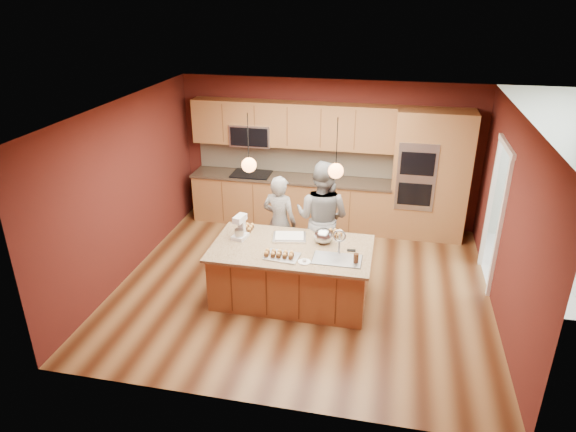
% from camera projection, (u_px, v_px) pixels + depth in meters
% --- Properties ---
extents(floor, '(5.50, 5.50, 0.00)m').
position_uv_depth(floor, '(303.00, 286.00, 7.83)').
color(floor, '#442110').
rests_on(floor, ground).
extents(ceiling, '(5.50, 5.50, 0.00)m').
position_uv_depth(ceiling, '(305.00, 109.00, 6.73)').
color(ceiling, white).
rests_on(ceiling, ground).
extents(wall_back, '(5.50, 0.00, 5.50)m').
position_uv_depth(wall_back, '(328.00, 153.00, 9.51)').
color(wall_back, '#4D1914').
rests_on(wall_back, ground).
extents(wall_front, '(5.50, 0.00, 5.50)m').
position_uv_depth(wall_front, '(258.00, 300.00, 5.05)').
color(wall_front, '#4D1914').
rests_on(wall_front, ground).
extents(wall_left, '(0.00, 5.00, 5.00)m').
position_uv_depth(wall_left, '(126.00, 190.00, 7.80)').
color(wall_left, '#4D1914').
rests_on(wall_left, ground).
extents(wall_right, '(0.00, 5.00, 5.00)m').
position_uv_depth(wall_right, '(509.00, 221.00, 6.76)').
color(wall_right, '#4D1914').
rests_on(wall_right, ground).
extents(cabinet_run, '(3.74, 0.64, 2.30)m').
position_uv_depth(cabinet_run, '(289.00, 174.00, 9.56)').
color(cabinet_run, olive).
rests_on(cabinet_run, floor).
extents(oven_column, '(1.30, 0.62, 2.30)m').
position_uv_depth(oven_column, '(430.00, 176.00, 8.97)').
color(oven_column, olive).
rests_on(oven_column, floor).
extents(doorway_trim, '(0.08, 1.11, 2.20)m').
position_uv_depth(doorway_trim, '(494.00, 217.00, 7.60)').
color(doorway_trim, white).
rests_on(doorway_trim, wall_right).
extents(pendant_left, '(0.20, 0.20, 0.80)m').
position_uv_depth(pendant_left, '(249.00, 165.00, 6.83)').
color(pendant_left, black).
rests_on(pendant_left, ceiling).
extents(pendant_right, '(0.20, 0.20, 0.80)m').
position_uv_depth(pendant_right, '(336.00, 171.00, 6.61)').
color(pendant_right, black).
rests_on(pendant_right, ceiling).
extents(island, '(2.25, 1.26, 1.21)m').
position_uv_depth(island, '(292.00, 272.00, 7.36)').
color(island, olive).
rests_on(island, floor).
extents(person_left, '(0.63, 0.49, 1.55)m').
position_uv_depth(person_left, '(280.00, 222.00, 8.08)').
color(person_left, black).
rests_on(person_left, floor).
extents(person_right, '(1.04, 0.91, 1.83)m').
position_uv_depth(person_right, '(322.00, 218.00, 7.89)').
color(person_right, slate).
rests_on(person_right, floor).
extents(stand_mixer, '(0.23, 0.28, 0.35)m').
position_uv_depth(stand_mixer, '(240.00, 228.00, 7.41)').
color(stand_mixer, white).
rests_on(stand_mixer, island).
extents(sheet_cake, '(0.53, 0.43, 0.05)m').
position_uv_depth(sheet_cake, '(289.00, 237.00, 7.45)').
color(sheet_cake, white).
rests_on(sheet_cake, island).
extents(cooling_rack, '(0.49, 0.37, 0.02)m').
position_uv_depth(cooling_rack, '(282.00, 256.00, 6.93)').
color(cooling_rack, '#B5B9BC').
rests_on(cooling_rack, island).
extents(mixing_bowl, '(0.27, 0.27, 0.23)m').
position_uv_depth(mixing_bowl, '(323.00, 236.00, 7.28)').
color(mixing_bowl, '#ACAFB4').
rests_on(mixing_bowl, island).
extents(plate, '(0.17, 0.17, 0.01)m').
position_uv_depth(plate, '(304.00, 262.00, 6.80)').
color(plate, white).
rests_on(plate, island).
extents(tumbler, '(0.07, 0.07, 0.14)m').
position_uv_depth(tumbler, '(356.00, 258.00, 6.76)').
color(tumbler, '#3E2415').
rests_on(tumbler, island).
extents(phone, '(0.12, 0.07, 0.01)m').
position_uv_depth(phone, '(351.00, 250.00, 7.10)').
color(phone, black).
rests_on(phone, island).
extents(cupcakes_left, '(0.24, 0.24, 0.07)m').
position_uv_depth(cupcakes_left, '(246.00, 227.00, 7.71)').
color(cupcakes_left, gold).
rests_on(cupcakes_left, island).
extents(cupcakes_rack, '(0.41, 0.16, 0.07)m').
position_uv_depth(cupcakes_rack, '(279.00, 254.00, 6.91)').
color(cupcakes_rack, gold).
rests_on(cupcakes_rack, island).
extents(cupcakes_right, '(0.23, 0.23, 0.07)m').
position_uv_depth(cupcakes_right, '(335.00, 233.00, 7.53)').
color(cupcakes_right, gold).
rests_on(cupcakes_right, island).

